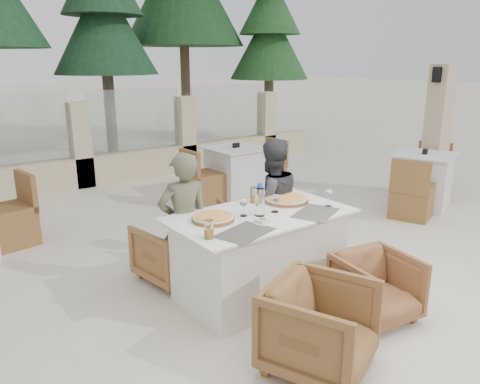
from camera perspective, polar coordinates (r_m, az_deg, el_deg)
ground at (r=4.32m, az=3.44°, el=-12.78°), size 80.00×80.00×0.00m
perimeter_wall_far at (r=8.16m, az=-18.94°, el=6.10°), size 10.00×0.34×1.60m
lantern_pillar at (r=7.79m, az=22.89°, el=6.78°), size 0.34×0.34×2.00m
pine_centre at (r=10.83m, az=-16.18°, el=17.60°), size 2.20×2.20×5.00m
pine_mid_right at (r=12.45m, az=-6.96°, el=21.95°), size 2.99×2.99×6.80m
pine_far_right at (r=12.30m, az=3.60°, el=16.73°), size 1.98×1.98×4.50m
dining_table at (r=4.22m, az=2.47°, el=-7.63°), size 1.60×0.90×0.77m
placemat_near_left at (r=3.65m, az=0.59°, el=-4.97°), size 0.52×0.42×0.00m
placemat_near_right at (r=4.16m, az=9.21°, el=-2.52°), size 0.53×0.45×0.00m
pizza_left at (r=3.91m, az=-3.30°, el=-3.18°), size 0.40×0.40×0.05m
pizza_right at (r=4.44m, az=5.64°, el=-0.84°), size 0.48×0.48×0.05m
water_bottle at (r=4.00m, az=2.43°, el=-0.93°), size 0.10×0.10×0.29m
wine_glass_centre at (r=4.00m, az=0.43°, el=-1.71°), size 0.09×0.09×0.18m
wine_glass_near at (r=4.11m, az=4.30°, el=-1.24°), size 0.09×0.09×0.18m
wine_glass_corner at (r=4.33m, az=10.75°, el=-0.59°), size 0.09×0.09×0.18m
beer_glass_left at (r=3.52m, az=-3.83°, el=-4.56°), size 0.09×0.09×0.14m
beer_glass_right at (r=4.38m, az=1.73°, el=-0.37°), size 0.09×0.09×0.15m
olive_dish at (r=3.85m, az=2.80°, el=-3.53°), size 0.11×0.11×0.04m
armchair_far_left at (r=4.60m, az=-8.20°, el=-7.12°), size 0.70×0.71×0.57m
armchair_far_right at (r=5.04m, az=1.93°, el=-4.50°), size 0.83×0.84×0.63m
armchair_near_left at (r=3.35m, az=9.73°, el=-15.95°), size 0.89×0.90×0.63m
armchair_near_right at (r=4.06m, az=16.27°, el=-11.07°), size 0.67×0.69×0.55m
diner_left at (r=4.22m, az=-6.84°, el=-3.87°), size 0.52×0.39×1.30m
diner_right at (r=4.70m, az=3.78°, el=-1.55°), size 0.73×0.63×1.33m
bg_table_b at (r=7.24m, az=-0.48°, el=2.45°), size 1.64×0.83×0.77m
bg_table_c at (r=7.25m, az=21.31°, el=1.36°), size 1.83×1.36×0.77m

